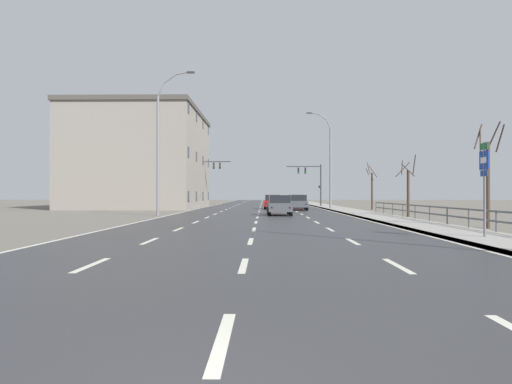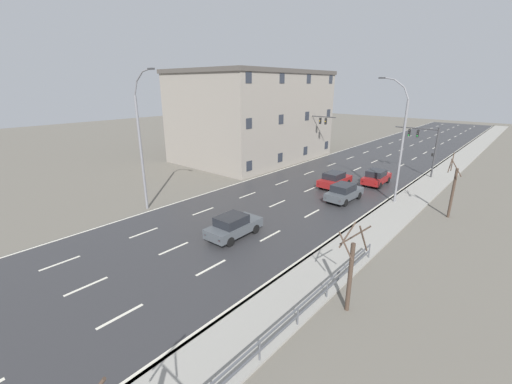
{
  "view_description": "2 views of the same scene",
  "coord_description": "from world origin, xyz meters",
  "px_view_note": "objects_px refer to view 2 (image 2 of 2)",
  "views": [
    {
      "loc": [
        0.47,
        -3.17,
        1.65
      ],
      "look_at": [
        -0.38,
        45.31,
        1.87
      ],
      "focal_mm": 32.52,
      "sensor_mm": 36.0,
      "label": 1
    },
    {
      "loc": [
        16.03,
        18.34,
        9.88
      ],
      "look_at": [
        0.0,
        36.96,
        1.79
      ],
      "focal_mm": 22.98,
      "sensor_mm": 36.0,
      "label": 2
    }
  ],
  "objects_px": {
    "street_lamp_midground": "(400,145)",
    "car_near_right": "(376,177)",
    "car_mid_centre": "(335,180)",
    "car_distant": "(344,192)",
    "car_near_left": "(233,226)",
    "brick_building": "(253,115)",
    "traffic_signal_right": "(425,143)",
    "street_lamp_left_bank": "(142,145)",
    "traffic_signal_left": "(314,129)"
  },
  "relations": [
    {
      "from": "street_lamp_midground",
      "to": "car_near_right",
      "type": "xyz_separation_m",
      "value": [
        -3.19,
        4.35,
        -4.31
      ]
    },
    {
      "from": "car_mid_centre",
      "to": "car_distant",
      "type": "xyz_separation_m",
      "value": [
        2.58,
        -3.14,
        0.0
      ]
    },
    {
      "from": "car_near_left",
      "to": "brick_building",
      "type": "relative_size",
      "value": 0.21
    },
    {
      "from": "traffic_signal_right",
      "to": "car_mid_centre",
      "type": "xyz_separation_m",
      "value": [
        -5.35,
        -10.1,
        -3.0
      ]
    },
    {
      "from": "street_lamp_midground",
      "to": "car_distant",
      "type": "xyz_separation_m",
      "value": [
        -3.44,
        -2.44,
        -4.31
      ]
    },
    {
      "from": "street_lamp_left_bank",
      "to": "car_mid_centre",
      "type": "distance_m",
      "value": 18.48
    },
    {
      "from": "street_lamp_midground",
      "to": "traffic_signal_right",
      "type": "height_order",
      "value": "street_lamp_midground"
    },
    {
      "from": "street_lamp_midground",
      "to": "car_near_left",
      "type": "bearing_deg",
      "value": -112.4
    },
    {
      "from": "street_lamp_left_bank",
      "to": "car_mid_centre",
      "type": "height_order",
      "value": "street_lamp_left_bank"
    },
    {
      "from": "car_near_left",
      "to": "car_mid_centre",
      "type": "xyz_separation_m",
      "value": [
        -0.25,
        14.71,
        0.0
      ]
    },
    {
      "from": "brick_building",
      "to": "car_near_left",
      "type": "bearing_deg",
      "value": -51.66
    },
    {
      "from": "car_distant",
      "to": "car_near_right",
      "type": "height_order",
      "value": "same"
    },
    {
      "from": "traffic_signal_right",
      "to": "brick_building",
      "type": "distance_m",
      "value": 21.61
    },
    {
      "from": "street_lamp_left_bank",
      "to": "brick_building",
      "type": "bearing_deg",
      "value": 108.06
    },
    {
      "from": "car_near_left",
      "to": "car_distant",
      "type": "height_order",
      "value": "same"
    },
    {
      "from": "street_lamp_left_bank",
      "to": "car_near_left",
      "type": "relative_size",
      "value": 2.66
    },
    {
      "from": "traffic_signal_left",
      "to": "brick_building",
      "type": "distance_m",
      "value": 8.56
    },
    {
      "from": "traffic_signal_right",
      "to": "car_distant",
      "type": "bearing_deg",
      "value": -101.8
    },
    {
      "from": "car_near_left",
      "to": "traffic_signal_right",
      "type": "bearing_deg",
      "value": 77.25
    },
    {
      "from": "car_near_left",
      "to": "car_mid_centre",
      "type": "relative_size",
      "value": 1.0
    },
    {
      "from": "street_lamp_left_bank",
      "to": "car_mid_centre",
      "type": "xyz_separation_m",
      "value": [
        8.81,
        15.6,
        -4.54
      ]
    },
    {
      "from": "street_lamp_left_bank",
      "to": "car_distant",
      "type": "bearing_deg",
      "value": 47.57
    },
    {
      "from": "traffic_signal_right",
      "to": "car_near_left",
      "type": "distance_m",
      "value": 25.5
    },
    {
      "from": "traffic_signal_right",
      "to": "street_lamp_midground",
      "type": "bearing_deg",
      "value": -86.44
    },
    {
      "from": "street_lamp_left_bank",
      "to": "traffic_signal_left",
      "type": "relative_size",
      "value": 1.79
    },
    {
      "from": "traffic_signal_right",
      "to": "brick_building",
      "type": "xyz_separation_m",
      "value": [
        -21.0,
        -4.71,
        2.03
      ]
    },
    {
      "from": "car_mid_centre",
      "to": "car_near_right",
      "type": "xyz_separation_m",
      "value": [
        2.83,
        3.64,
        0.0
      ]
    },
    {
      "from": "car_mid_centre",
      "to": "car_near_right",
      "type": "bearing_deg",
      "value": 53.58
    },
    {
      "from": "car_distant",
      "to": "brick_building",
      "type": "xyz_separation_m",
      "value": [
        -18.23,
        8.53,
        5.03
      ]
    },
    {
      "from": "street_lamp_left_bank",
      "to": "car_near_right",
      "type": "height_order",
      "value": "street_lamp_left_bank"
    },
    {
      "from": "street_lamp_left_bank",
      "to": "car_near_right",
      "type": "distance_m",
      "value": 22.94
    },
    {
      "from": "car_distant",
      "to": "car_near_right",
      "type": "xyz_separation_m",
      "value": [
        0.25,
        6.79,
        0.0
      ]
    },
    {
      "from": "traffic_signal_left",
      "to": "car_mid_centre",
      "type": "relative_size",
      "value": 1.48
    },
    {
      "from": "car_mid_centre",
      "to": "car_near_right",
      "type": "distance_m",
      "value": 4.61
    },
    {
      "from": "street_lamp_left_bank",
      "to": "brick_building",
      "type": "distance_m",
      "value": 22.08
    },
    {
      "from": "traffic_signal_right",
      "to": "car_near_left",
      "type": "height_order",
      "value": "traffic_signal_right"
    },
    {
      "from": "traffic_signal_left",
      "to": "car_near_right",
      "type": "relative_size",
      "value": 1.48
    },
    {
      "from": "traffic_signal_right",
      "to": "car_distant",
      "type": "height_order",
      "value": "traffic_signal_right"
    },
    {
      "from": "car_mid_centre",
      "to": "brick_building",
      "type": "relative_size",
      "value": 0.21
    },
    {
      "from": "car_near_right",
      "to": "street_lamp_left_bank",
      "type": "bearing_deg",
      "value": -122.86
    },
    {
      "from": "street_lamp_left_bank",
      "to": "traffic_signal_right",
      "type": "height_order",
      "value": "street_lamp_left_bank"
    },
    {
      "from": "car_distant",
      "to": "car_near_right",
      "type": "distance_m",
      "value": 6.79
    },
    {
      "from": "street_lamp_midground",
      "to": "car_mid_centre",
      "type": "relative_size",
      "value": 2.53
    },
    {
      "from": "car_near_left",
      "to": "street_lamp_midground",
      "type": "bearing_deg",
      "value": 66.47
    },
    {
      "from": "traffic_signal_left",
      "to": "street_lamp_midground",
      "type": "bearing_deg",
      "value": -35.46
    },
    {
      "from": "traffic_signal_right",
      "to": "traffic_signal_left",
      "type": "bearing_deg",
      "value": -177.62
    },
    {
      "from": "car_near_left",
      "to": "car_mid_centre",
      "type": "bearing_deg",
      "value": 89.83
    },
    {
      "from": "street_lamp_midground",
      "to": "traffic_signal_left",
      "type": "distance_m",
      "value": 17.67
    },
    {
      "from": "street_lamp_left_bank",
      "to": "street_lamp_midground",
      "type": "bearing_deg",
      "value": 45.14
    },
    {
      "from": "street_lamp_midground",
      "to": "brick_building",
      "type": "distance_m",
      "value": 22.52
    }
  ]
}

